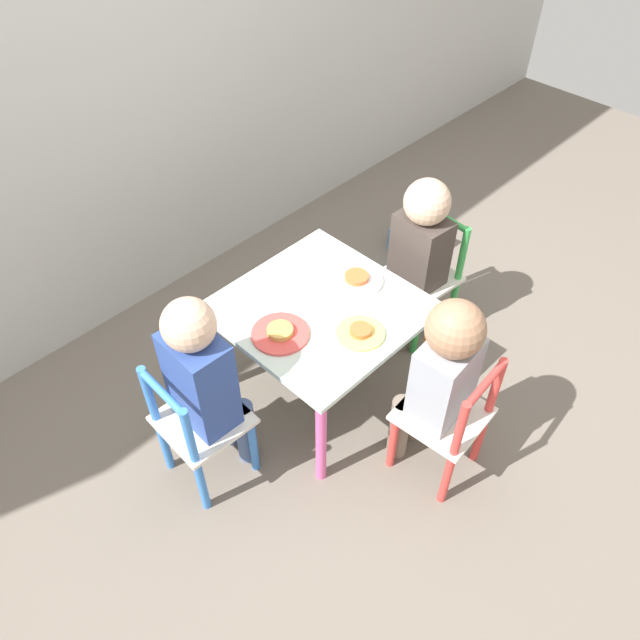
% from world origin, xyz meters
% --- Properties ---
extents(ground_plane, '(6.00, 6.00, 0.00)m').
position_xyz_m(ground_plane, '(0.00, 0.00, 0.00)').
color(ground_plane, '#6B6056').
extents(kids_table, '(0.62, 0.62, 0.43)m').
position_xyz_m(kids_table, '(0.00, 0.00, 0.38)').
color(kids_table, silver).
rests_on(kids_table, ground_plane).
extents(chair_green, '(0.28, 0.28, 0.52)m').
position_xyz_m(chair_green, '(0.54, -0.05, 0.26)').
color(chair_green, silver).
rests_on(chair_green, ground_plane).
extents(chair_blue, '(0.27, 0.27, 0.52)m').
position_xyz_m(chair_blue, '(-0.54, 0.02, 0.26)').
color(chair_blue, silver).
rests_on(chair_blue, ground_plane).
extents(chair_red, '(0.28, 0.28, 0.52)m').
position_xyz_m(chair_red, '(0.04, -0.54, 0.26)').
color(chair_red, silver).
rests_on(chair_red, ground_plane).
extents(child_right, '(0.22, 0.21, 0.73)m').
position_xyz_m(child_right, '(0.48, -0.05, 0.44)').
color(child_right, '#7A6B5B').
rests_on(child_right, ground_plane).
extents(child_left, '(0.21, 0.20, 0.78)m').
position_xyz_m(child_left, '(-0.48, 0.01, 0.46)').
color(child_left, '#4C608E').
rests_on(child_left, ground_plane).
extents(child_front, '(0.21, 0.23, 0.74)m').
position_xyz_m(child_front, '(0.04, -0.48, 0.46)').
color(child_front, '#7A6B5B').
rests_on(child_front, ground_plane).
extents(plate_right, '(0.19, 0.19, 0.03)m').
position_xyz_m(plate_right, '(0.19, 0.00, 0.44)').
color(plate_right, white).
rests_on(plate_right, kids_table).
extents(plate_left, '(0.19, 0.19, 0.03)m').
position_xyz_m(plate_left, '(-0.19, 0.00, 0.44)').
color(plate_left, '#E54C47').
rests_on(plate_left, kids_table).
extents(plate_front, '(0.16, 0.16, 0.03)m').
position_xyz_m(plate_front, '(-0.00, -0.19, 0.44)').
color(plate_front, '#EADB66').
rests_on(plate_front, kids_table).
extents(storage_bin, '(0.20, 0.20, 0.12)m').
position_xyz_m(storage_bin, '(0.94, 0.27, 0.06)').
color(storage_bin, '#4C7FB7').
rests_on(storage_bin, ground_plane).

